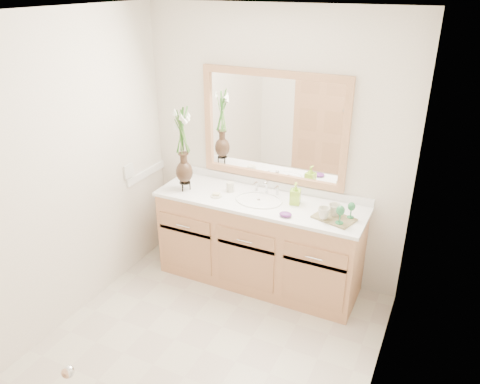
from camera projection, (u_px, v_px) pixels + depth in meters
The scene contains 22 objects.
floor at pixel (204, 350), 3.55m from camera, with size 2.60×2.60×0.00m, color beige.
ceiling at pixel (190, 13), 2.54m from camera, with size 2.40×2.60×0.02m, color white.
wall_back at pixel (273, 149), 4.11m from camera, with size 2.40×0.02×2.40m, color white.
wall_front at pixel (44, 335), 1.98m from camera, with size 2.40×0.02×2.40m, color white.
wall_left at pixel (61, 178), 3.52m from camera, with size 0.02×2.60×2.40m, color white.
wall_right at pixel (387, 252), 2.57m from camera, with size 0.02×2.60×2.40m, color white.
vanity at pixel (259, 243), 4.21m from camera, with size 1.80×0.55×0.80m.
counter at pixel (260, 201), 4.04m from camera, with size 1.84×0.57×0.03m, color white.
sink at pixel (259, 206), 4.04m from camera, with size 0.38×0.34×0.23m.
mirror at pixel (273, 127), 4.00m from camera, with size 1.32×0.04×0.97m.
switch_plate at pixel (129, 171), 4.23m from camera, with size 0.02×0.12×0.12m, color white.
door at pixel (7, 346), 2.19m from camera, with size 0.80×0.03×2.00m, color tan.
flower_vase at pixel (182, 137), 4.01m from camera, with size 0.18×0.18×0.73m.
tumbler at pixel (230, 187), 4.17m from camera, with size 0.07×0.07×0.09m, color beige.
soap_dish at pixel (216, 195), 4.08m from camera, with size 0.10×0.10×0.03m.
soap_bottle at pixel (295, 194), 3.92m from camera, with size 0.08×0.08×0.17m, color #97CD30.
purple_dish at pixel (286, 214), 3.74m from camera, with size 0.10×0.08×0.04m, color #5F2571.
tray at pixel (334, 218), 3.70m from camera, with size 0.31×0.21×0.02m, color brown.
mug_left at pixel (324, 213), 3.67m from camera, with size 0.10×0.09×0.10m, color beige.
mug_right at pixel (335, 209), 3.71m from camera, with size 0.10×0.10×0.10m, color beige.
goblet_front at pixel (340, 211), 3.57m from camera, with size 0.07×0.07×0.15m.
goblet_back at pixel (351, 207), 3.66m from camera, with size 0.06×0.06×0.13m.
Camera 1 is at (1.42, -2.33, 2.58)m, focal length 35.00 mm.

